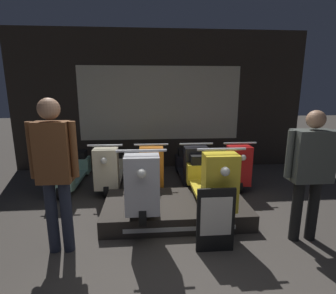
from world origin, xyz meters
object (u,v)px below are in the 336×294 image
at_px(scooter_backrow_1, 111,168).
at_px(person_left_browsing, 54,166).
at_px(scooter_backrow_2, 151,167).
at_px(scooter_backrow_4, 229,165).
at_px(person_right_browsing, 310,165).
at_px(price_sign_board, 216,220).
at_px(scooter_backrow_3, 190,166).
at_px(scooter_backrow_0, 70,169).
at_px(scooter_display_right, 209,179).
at_px(scooter_display_left, 143,181).

bearing_deg(scooter_backrow_1, person_left_browsing, -98.53).
relative_size(scooter_backrow_2, person_left_browsing, 0.94).
height_order(scooter_backrow_2, scooter_backrow_4, same).
xyz_separation_m(scooter_backrow_1, person_right_browsing, (2.69, -2.11, 0.63)).
bearing_deg(scooter_backrow_2, scooter_backrow_4, 0.00).
relative_size(scooter_backrow_4, person_right_browsing, 1.03).
height_order(scooter_backrow_4, price_sign_board, scooter_backrow_4).
bearing_deg(scooter_backrow_4, scooter_backrow_3, 180.00).
bearing_deg(person_left_browsing, scooter_backrow_0, 102.62).
distance_m(scooter_backrow_2, scooter_backrow_4, 1.58).
relative_size(scooter_display_right, scooter_backrow_3, 1.00).
xyz_separation_m(scooter_backrow_0, scooter_backrow_1, (0.79, 0.00, 0.00)).
relative_size(scooter_backrow_3, person_right_browsing, 1.03).
bearing_deg(person_left_browsing, person_right_browsing, 0.00).
bearing_deg(scooter_display_right, scooter_backrow_0, 148.67).
distance_m(scooter_display_left, scooter_backrow_2, 1.49).
bearing_deg(scooter_backrow_1, scooter_backrow_3, 0.00).
height_order(scooter_backrow_1, scooter_backrow_2, same).
bearing_deg(scooter_display_left, scooter_backrow_2, 84.64).
relative_size(person_right_browsing, price_sign_board, 2.09).
xyz_separation_m(scooter_backrow_1, scooter_backrow_3, (1.58, 0.00, 0.00)).
relative_size(scooter_display_left, person_left_browsing, 0.94).
height_order(scooter_backrow_0, scooter_backrow_2, same).
xyz_separation_m(scooter_display_left, scooter_backrow_2, (0.14, 1.46, -0.25)).
bearing_deg(person_right_browsing, person_left_browsing, 180.00).
bearing_deg(scooter_backrow_4, scooter_display_left, -139.64).
relative_size(scooter_backrow_0, scooter_backrow_3, 1.00).
bearing_deg(scooter_display_right, person_right_browsing, -31.09).
height_order(scooter_display_right, scooter_backrow_3, scooter_display_right).
height_order(scooter_backrow_0, scooter_backrow_1, same).
distance_m(scooter_backrow_1, scooter_backrow_3, 1.58).
xyz_separation_m(scooter_display_left, person_left_browsing, (-0.97, -0.65, 0.44)).
height_order(scooter_display_right, scooter_backrow_4, scooter_display_right).
bearing_deg(scooter_backrow_2, scooter_display_left, -95.36).
bearing_deg(person_right_browsing, scooter_backrow_0, 148.74).
relative_size(scooter_backrow_2, scooter_backrow_4, 1.00).
distance_m(scooter_display_right, person_left_browsing, 2.08).
bearing_deg(scooter_backrow_1, scooter_display_right, -42.25).
distance_m(scooter_backrow_0, scooter_backrow_1, 0.79).
bearing_deg(scooter_backrow_1, price_sign_board, -56.56).
xyz_separation_m(scooter_backrow_0, scooter_backrow_4, (3.16, 0.00, 0.00)).
relative_size(scooter_backrow_4, price_sign_board, 2.14).
distance_m(scooter_display_right, scooter_backrow_3, 1.48).
relative_size(scooter_display_left, scooter_backrow_3, 1.00).
height_order(scooter_display_right, person_right_browsing, person_right_browsing).
relative_size(scooter_backrow_0, person_right_browsing, 1.03).
bearing_deg(price_sign_board, scooter_display_left, 136.12).
bearing_deg(scooter_backrow_0, scooter_backrow_3, 0.00).
relative_size(scooter_backrow_2, price_sign_board, 2.14).
height_order(scooter_display_right, price_sign_board, scooter_display_right).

